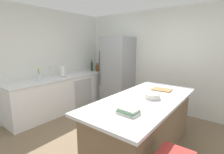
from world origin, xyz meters
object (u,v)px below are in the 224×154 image
object	(u,v)px
paper_towel_roll	(63,71)
olive_oil_bottle	(100,67)
sink_faucet	(51,72)
cutting_board	(162,90)
refrigerator	(118,72)
kitchen_island	(144,125)
flower_vase	(39,76)
mixing_bowl	(152,96)
wine_bottle	(92,66)
vinegar_bottle	(99,67)
whiskey_bottle	(97,68)
cookbook_stack	(128,111)

from	to	relation	value
paper_towel_roll	olive_oil_bottle	bearing A→B (deg)	86.68
sink_faucet	cutting_board	bearing A→B (deg)	13.81
refrigerator	cutting_board	bearing A→B (deg)	-29.04
kitchen_island	flower_vase	xyz separation A→B (m)	(-2.50, -0.33, 0.54)
olive_oil_bottle	mixing_bowl	distance (m)	2.99
wine_bottle	cutting_board	bearing A→B (deg)	-17.32
olive_oil_bottle	cutting_board	size ratio (longest dim) A/B	0.86
mixing_bowl	kitchen_island	bearing A→B (deg)	-146.55
sink_faucet	olive_oil_bottle	xyz separation A→B (m)	(0.11, 1.70, -0.04)
cutting_board	mixing_bowl	bearing A→B (deg)	-83.62
flower_vase	olive_oil_bottle	bearing A→B (deg)	87.55
vinegar_bottle	wine_bottle	distance (m)	0.22
paper_towel_roll	olive_oil_bottle	world-z (taller)	paper_towel_roll
vinegar_bottle	sink_faucet	bearing A→B (deg)	-93.84
cutting_board	olive_oil_bottle	bearing A→B (deg)	156.40
kitchen_island	sink_faucet	bearing A→B (deg)	-179.63
kitchen_island	whiskey_bottle	bearing A→B (deg)	147.98
flower_vase	mixing_bowl	size ratio (longest dim) A/B	1.23
vinegar_bottle	cookbook_stack	distance (m)	3.39
sink_faucet	cookbook_stack	xyz separation A→B (m)	(2.64, -0.64, -0.12)
cookbook_stack	paper_towel_roll	bearing A→B (deg)	159.66
sink_faucet	wine_bottle	size ratio (longest dim) A/B	0.83
refrigerator	paper_towel_roll	bearing A→B (deg)	-125.03
cutting_board	vinegar_bottle	bearing A→B (deg)	158.03
flower_vase	cutting_board	distance (m)	2.70
whiskey_bottle	wine_bottle	xyz separation A→B (m)	(-0.14, -0.08, 0.05)
refrigerator	mixing_bowl	distance (m)	2.27
flower_vase	wine_bottle	distance (m)	1.74
whiskey_bottle	wine_bottle	distance (m)	0.17
flower_vase	cookbook_stack	world-z (taller)	flower_vase
refrigerator	paper_towel_roll	size ratio (longest dim) A/B	6.17
paper_towel_roll	mixing_bowl	bearing A→B (deg)	-5.47
olive_oil_bottle	cutting_board	xyz separation A→B (m)	(2.45, -1.07, -0.11)
kitchen_island	mixing_bowl	world-z (taller)	mixing_bowl
vinegar_bottle	whiskey_bottle	size ratio (longest dim) A/B	1.04
kitchen_island	refrigerator	size ratio (longest dim) A/B	1.16
refrigerator	vinegar_bottle	distance (m)	0.79
flower_vase	whiskey_bottle	world-z (taller)	flower_vase
refrigerator	flower_vase	size ratio (longest dim) A/B	6.47
refrigerator	cutting_board	distance (m)	1.91
refrigerator	kitchen_island	bearing A→B (deg)	-43.30
kitchen_island	sink_faucet	distance (m)	2.60
kitchen_island	paper_towel_roll	bearing A→B (deg)	172.90
sink_faucet	cutting_board	xyz separation A→B (m)	(2.56, 0.63, -0.15)
refrigerator	sink_faucet	bearing A→B (deg)	-119.96
cookbook_stack	cutting_board	bearing A→B (deg)	93.54
olive_oil_bottle	cookbook_stack	distance (m)	3.44
sink_faucet	whiskey_bottle	xyz separation A→B (m)	(0.14, 1.51, -0.06)
sink_faucet	flower_vase	size ratio (longest dim) A/B	1.01
olive_oil_bottle	vinegar_bottle	size ratio (longest dim) A/B	1.18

